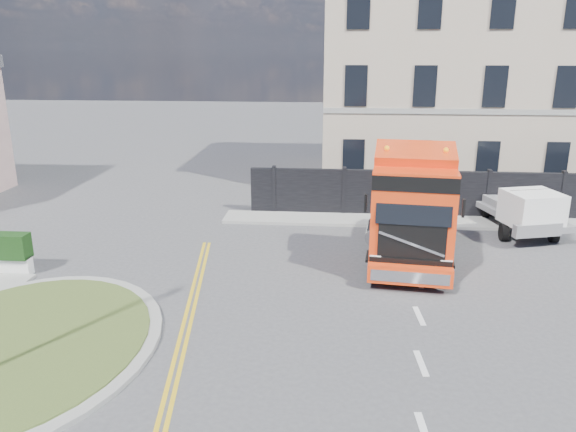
{
  "coord_description": "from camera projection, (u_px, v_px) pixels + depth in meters",
  "views": [
    {
      "loc": [
        0.56,
        -14.38,
        6.99
      ],
      "look_at": [
        -0.87,
        2.69,
        1.8
      ],
      "focal_mm": 35.0,
      "sensor_mm": 36.0,
      "label": 1
    }
  ],
  "objects": [
    {
      "name": "hoarding_fence",
      "position": [
        476.0,
        195.0,
        23.56
      ],
      "size": [
        18.8,
        0.25,
        2.0
      ],
      "color": "black",
      "rests_on": "ground"
    },
    {
      "name": "truck",
      "position": [
        411.0,
        214.0,
        18.2
      ],
      "size": [
        3.16,
        6.83,
        3.95
      ],
      "rotation": [
        0.0,
        0.0,
        -0.11
      ],
      "color": "black",
      "rests_on": "ground"
    },
    {
      "name": "ground",
      "position": [
        311.0,
        305.0,
        15.79
      ],
      "size": [
        120.0,
        120.0,
        0.0
      ],
      "primitive_type": "plane",
      "color": "#424244",
      "rests_on": "ground"
    },
    {
      "name": "pavement_far",
      "position": [
        466.0,
        223.0,
        23.02
      ],
      "size": [
        20.0,
        1.6,
        0.12
      ],
      "primitive_type": "cube",
      "color": "gray",
      "rests_on": "ground"
    },
    {
      "name": "traffic_island",
      "position": [
        14.0,
        347.0,
        13.46
      ],
      "size": [
        6.8,
        6.8,
        0.17
      ],
      "color": "gray",
      "rests_on": "ground"
    },
    {
      "name": "georgian_building",
      "position": [
        441.0,
        71.0,
        29.37
      ],
      "size": [
        12.3,
        10.3,
        12.8
      ],
      "color": "#B1A08C",
      "rests_on": "ground"
    },
    {
      "name": "flatbed_pickup",
      "position": [
        526.0,
        211.0,
        21.2
      ],
      "size": [
        2.96,
        4.93,
        1.9
      ],
      "rotation": [
        0.0,
        0.0,
        0.27
      ],
      "color": "slate",
      "rests_on": "ground"
    }
  ]
}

